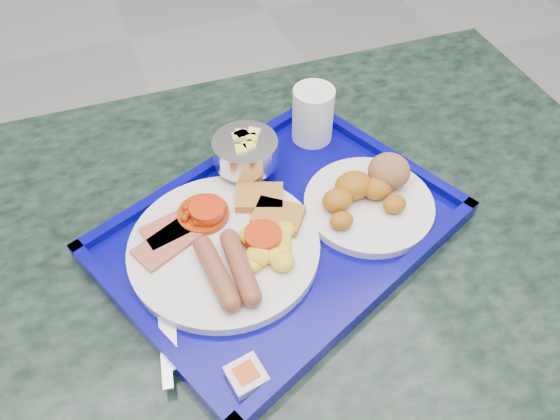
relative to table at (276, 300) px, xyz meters
name	(u,v)px	position (x,y,z in m)	size (l,w,h in m)	color
table	(276,300)	(0.00, 0.00, 0.00)	(1.19, 0.82, 0.72)	slate
tray	(280,232)	(0.00, -0.01, 0.20)	(0.56, 0.49, 0.03)	#05027C
main_plate	(229,244)	(-0.07, -0.02, 0.22)	(0.26, 0.26, 0.04)	silver
bread_plate	(370,195)	(0.14, -0.01, 0.22)	(0.19, 0.19, 0.06)	silver
fruit_bowl	(245,152)	(0.00, 0.11, 0.25)	(0.10, 0.10, 0.07)	silver
juice_cup	(313,113)	(0.12, 0.15, 0.25)	(0.07, 0.07, 0.09)	white
spoon	(149,280)	(-0.19, -0.03, 0.21)	(0.06, 0.18, 0.01)	silver
knife	(163,322)	(-0.18, -0.10, 0.20)	(0.01, 0.17, 0.00)	silver
jam_packet	(246,376)	(-0.11, -0.20, 0.21)	(0.05, 0.05, 0.02)	silver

